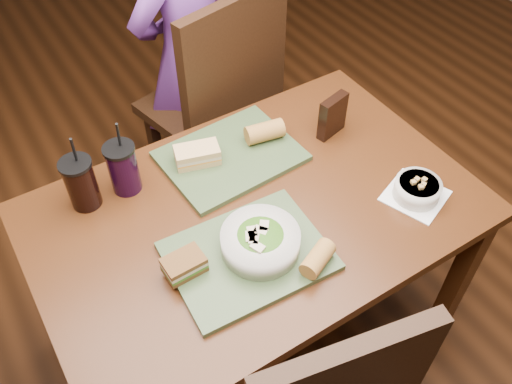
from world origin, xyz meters
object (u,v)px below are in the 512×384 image
tray_near (248,256)px  cup_berry (123,168)px  dining_table (256,227)px  sandwich_near (184,265)px  salad_bowl (260,240)px  baguette_near (318,259)px  sandwich_far (197,155)px  chip_bag (332,116)px  chair_far (222,101)px  tray_far (231,156)px  baguette_far (265,132)px  cup_cola (81,183)px  diner (191,57)px  soup_bowl (417,189)px

tray_near → cup_berry: 0.46m
dining_table → sandwich_near: (-0.28, -0.10, 0.13)m
salad_bowl → baguette_near: size_ratio=2.00×
tray_near → sandwich_far: size_ratio=2.73×
sandwich_far → tray_near: bearing=-98.1°
chip_bag → cup_berry: bearing=155.4°
salad_bowl → chip_bag: size_ratio=1.49×
chair_far → cup_berry: (-0.54, -0.37, 0.22)m
tray_far → sandwich_far: sandwich_far is taller
sandwich_far → sandwich_near: bearing=-122.9°
tray_near → sandwich_far: 0.40m
chair_far → chip_bag: (0.14, -0.50, 0.21)m
chip_bag → baguette_far: bearing=146.9°
dining_table → salad_bowl: salad_bowl is taller
tray_near → cup_cola: bearing=124.9°
baguette_near → cup_cola: cup_cola is taller
chair_far → baguette_near: bearing=-103.9°
dining_table → sandwich_far: (-0.06, 0.25, 0.14)m
cup_cola → chip_bag: (0.81, -0.14, -0.01)m
diner → sandwich_near: size_ratio=12.96×
salad_bowl → cup_cola: cup_cola is taller
cup_cola → chip_bag: cup_cola is taller
sandwich_near → baguette_near: baguette_near is taller
sandwich_near → cup_berry: bearing=90.5°
cup_berry → cup_cola: bearing=177.2°
dining_table → diner: (0.24, 0.88, 0.04)m
sandwich_near → chip_bag: 0.72m
tray_far → cup_cola: (-0.46, 0.06, 0.08)m
baguette_far → dining_table: bearing=-127.9°
chair_far → sandwich_near: size_ratio=10.19×
soup_bowl → chip_bag: bearing=95.9°
tray_near → tray_far: 0.40m
soup_bowl → baguette_near: bearing=-172.8°
diner → cup_cola: bearing=32.5°
chair_far → soup_bowl: 0.90m
cup_berry → dining_table: bearing=-44.4°
baguette_near → baguette_far: (0.15, 0.50, 0.00)m
dining_table → baguette_near: (0.02, -0.27, 0.14)m
baguette_near → cup_berry: (-0.31, 0.55, 0.04)m
chair_far → sandwich_far: (-0.31, -0.40, 0.18)m
diner → baguette_near: size_ratio=13.07×
cup_berry → tray_far: bearing=-9.7°
soup_bowl → cup_cola: cup_cola is taller
dining_table → baguette_far: bearing=52.1°
diner → chip_bag: size_ratio=9.72×
baguette_far → cup_berry: bearing=173.4°
diner → cup_berry: (-0.52, -0.60, 0.13)m
cup_cola → chip_bag: size_ratio=1.77×
salad_bowl → chip_bag: (0.47, 0.30, 0.02)m
baguette_near → dining_table: bearing=94.7°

